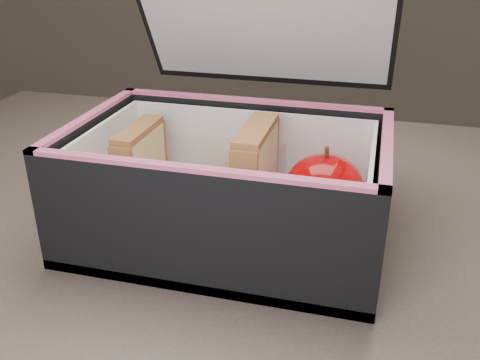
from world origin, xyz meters
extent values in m
cube|color=#63564C|center=(0.00, 0.00, 0.73)|extent=(1.20, 0.80, 0.03)
cube|color=#382D26|center=(-0.55, 0.35, 0.36)|extent=(0.05, 0.05, 0.72)
cube|color=black|center=(-0.02, 0.11, 0.96)|extent=(0.31, 0.11, 0.18)
cube|color=#D1B583|center=(-0.14, -0.04, 0.81)|extent=(0.01, 0.08, 0.09)
cube|color=#B75C64|center=(-0.13, -0.04, 0.81)|extent=(0.01, 0.08, 0.08)
cube|color=#D1B583|center=(-0.12, -0.04, 0.81)|extent=(0.01, 0.08, 0.09)
cube|color=brown|center=(-0.13, -0.04, 0.86)|extent=(0.02, 0.09, 0.01)
cube|color=#D1B583|center=(-0.01, -0.04, 0.82)|extent=(0.01, 0.10, 0.10)
cube|color=#B75C64|center=(0.00, -0.04, 0.81)|extent=(0.01, 0.09, 0.09)
cube|color=#D1B583|center=(0.01, -0.04, 0.82)|extent=(0.01, 0.10, 0.10)
cube|color=brown|center=(0.00, -0.04, 0.87)|extent=(0.03, 0.10, 0.01)
cylinder|color=#FA4F00|center=(-0.07, -0.01, 0.77)|extent=(0.02, 0.08, 0.01)
cylinder|color=#FA4F00|center=(-0.08, -0.06, 0.79)|extent=(0.01, 0.08, 0.01)
cylinder|color=#FA4F00|center=(-0.05, -0.04, 0.80)|extent=(0.01, 0.08, 0.01)
cylinder|color=#FA4F00|center=(-0.06, -0.02, 0.77)|extent=(0.02, 0.08, 0.01)
cylinder|color=#FA4F00|center=(-0.06, -0.01, 0.79)|extent=(0.01, 0.08, 0.01)
cylinder|color=#FA4F00|center=(-0.07, -0.04, 0.80)|extent=(0.01, 0.08, 0.01)
cylinder|color=#FA4F00|center=(-0.05, -0.03, 0.77)|extent=(0.01, 0.08, 0.01)
cylinder|color=#FA4F00|center=(-0.05, -0.02, 0.79)|extent=(0.02, 0.08, 0.01)
cylinder|color=#FA4F00|center=(-0.05, -0.01, 0.80)|extent=(0.01, 0.08, 0.01)
cube|color=white|center=(0.08, -0.03, 0.77)|extent=(0.09, 0.09, 0.01)
ellipsoid|color=#7E0208|center=(0.07, -0.03, 0.81)|extent=(0.10, 0.10, 0.08)
cylinder|color=#472C19|center=(0.07, -0.03, 0.85)|extent=(0.01, 0.01, 0.01)
camera|label=1|loc=(0.12, -0.53, 1.06)|focal=40.00mm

